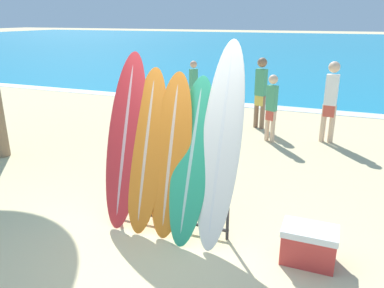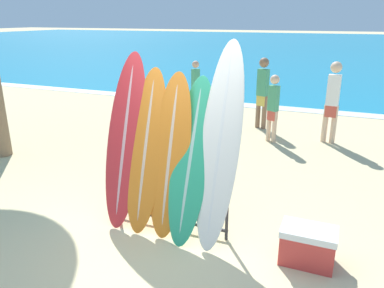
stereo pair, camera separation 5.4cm
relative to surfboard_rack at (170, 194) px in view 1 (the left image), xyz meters
name	(u,v)px [view 1 (the left image)]	position (x,y,z in m)	size (l,w,h in m)	color
ground_plane	(150,247)	(-0.04, -0.51, -0.49)	(160.00, 160.00, 0.00)	beige
ocean_water	(323,45)	(-0.04, 36.85, -0.49)	(120.00, 60.00, 0.01)	teal
surfboard_rack	(170,194)	(0.00, 0.00, 0.00)	(1.63, 0.04, 0.91)	#28282D
surfboard_slot_0	(125,141)	(-0.65, 0.05, 0.65)	(0.54, 0.79, 2.27)	red
surfboard_slot_1	(147,151)	(-0.33, 0.02, 0.56)	(0.52, 0.75, 2.09)	orange
surfboard_slot_2	(171,156)	(0.02, 0.02, 0.54)	(0.53, 0.68, 2.05)	orange
surfboard_slot_3	(192,160)	(0.30, 0.02, 0.52)	(0.51, 0.89, 2.01)	#289E70
surfboard_slot_4	(221,145)	(0.65, 0.10, 0.74)	(0.50, 0.95, 2.45)	silver
person_near_water	(193,85)	(-2.05, 6.12, 0.33)	(0.23, 0.26, 1.51)	tan
person_mid_beach	(331,99)	(1.76, 4.61, 0.49)	(0.30, 0.24, 1.80)	beige
person_far_left	(271,106)	(0.56, 4.20, 0.34)	(0.26, 0.22, 1.51)	beige
person_far_right	(261,90)	(0.10, 5.18, 0.47)	(0.30, 0.25, 1.77)	#846047
cooler_box	(309,245)	(1.79, -0.10, -0.27)	(0.61, 0.39, 0.44)	red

